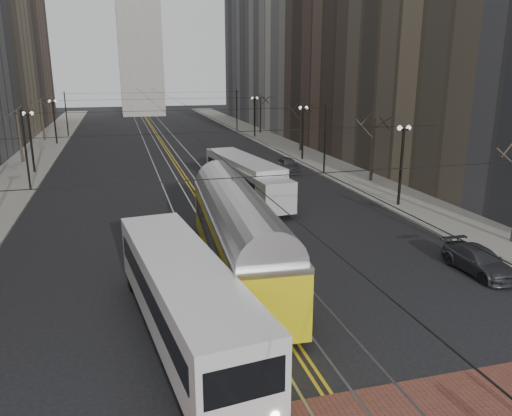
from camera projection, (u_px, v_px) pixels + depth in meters
ground at (315, 376)px, 16.18m from camera, size 260.00×260.00×0.00m
sidewalk_left at (31, 161)px, 54.17m from camera, size 5.00×140.00×0.15m
sidewalk_right at (292, 150)px, 61.81m from camera, size 5.00×140.00×0.15m
streetcar_rails at (170, 156)px, 58.01m from camera, size 4.80×130.00×0.02m
centre_lines at (170, 155)px, 58.00m from camera, size 0.42×130.00×0.01m
building_right_mid at (373, 7)px, 60.89m from camera, size 16.00×20.00×34.00m
building_right_far at (275, 15)px, 97.27m from camera, size 16.00×20.00×40.00m
lamp_posts at (189, 153)px, 42.16m from camera, size 27.60×57.20×5.60m
street_trees at (180, 143)px, 48.20m from camera, size 31.68×53.28×5.60m
trolley_wires at (180, 133)px, 47.55m from camera, size 25.96×120.00×6.60m
transit_bus at (184, 300)px, 18.08m from camera, size 4.08×12.55×3.08m
streetcar at (238, 242)px, 23.70m from camera, size 3.54×14.64×3.42m
rear_bus at (243, 176)px, 39.50m from camera, size 3.91×11.58×2.96m
cargo_van at (265, 193)px, 34.95m from camera, size 2.77×5.98×2.56m
sedan_grey at (288, 165)px, 48.64m from camera, size 1.75×4.11×1.39m
sedan_silver at (219, 159)px, 50.71m from camera, size 2.58×5.24×1.65m
sedan_parked at (479, 261)px, 24.34m from camera, size 1.78×4.31×1.25m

